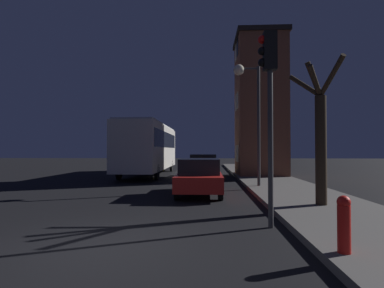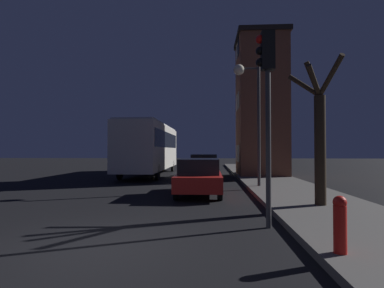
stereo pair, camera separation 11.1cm
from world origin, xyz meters
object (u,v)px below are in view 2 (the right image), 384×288
Objects in this scene: streetlamp at (248,95)px; fire_hydrant at (340,223)px; car_near_lane at (199,176)px; car_mid_lane at (204,165)px; traffic_light at (267,87)px; bus at (151,145)px; bare_tree at (319,135)px.

streetlamp is 6.17× the size of fire_hydrant.
fire_hydrant is (2.47, -7.03, -0.11)m from car_near_lane.
streetlamp reaches higher than car_mid_lane.
car_mid_lane is at bearing 97.70° from traffic_light.
traffic_light reaches higher than car_mid_lane.
traffic_light is 5.02× the size of fire_hydrant.
car_mid_lane is (3.89, -1.82, -1.33)m from bus.
traffic_light is 1.15× the size of car_near_lane.
streetlamp is 4.61m from car_near_lane.
bus is 2.81× the size of car_near_lane.
bare_tree is 4.70× the size of fire_hydrant.
fire_hydrant is at bearing -68.98° from bus.
car_near_lane is at bearing -67.80° from bus.
bus reaches higher than car_mid_lane.
streetlamp is at bearing 91.80° from fire_hydrant.
bare_tree is 14.36m from bus.
traffic_light is 0.99× the size of car_mid_lane.
car_near_lane is at bearing -90.37° from car_mid_lane.
car_mid_lane is at bearing 89.63° from car_near_lane.
streetlamp is 9.86m from bus.
bus is at bearing 154.88° from car_mid_lane.
car_mid_lane is at bearing 110.74° from streetlamp.
fire_hydrant is (6.32, -16.44, -1.50)m from bus.
bus is at bearing 128.88° from streetlamp.
fire_hydrant is (0.28, -8.96, -3.68)m from streetlamp.
streetlamp is 6.94m from traffic_light.
traffic_light is at bearing -82.30° from car_mid_lane.
streetlamp is 1.31× the size of bare_tree.
car_mid_lane is (-2.14, 5.66, -3.51)m from streetlamp.
car_near_lane is 7.45m from fire_hydrant.
bare_tree reaches higher than bus.
bare_tree is at bearing 47.28° from traffic_light.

